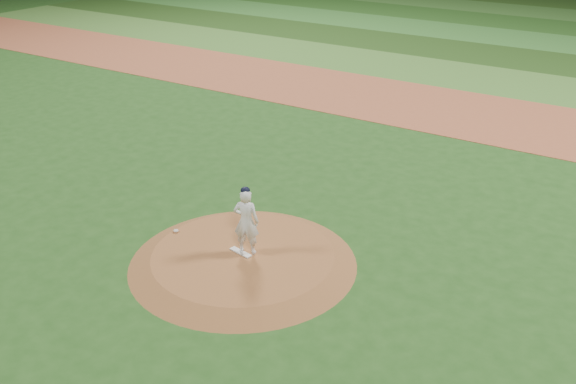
{
  "coord_description": "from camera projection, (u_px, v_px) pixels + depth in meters",
  "views": [
    {
      "loc": [
        8.12,
        -10.57,
        8.22
      ],
      "look_at": [
        0.0,
        2.0,
        1.1
      ],
      "focal_mm": 40.0,
      "sensor_mm": 36.0,
      "label": 1
    }
  ],
  "objects": [
    {
      "name": "outfield_stripe_3",
      "position": [
        559.0,
        27.0,
        41.7
      ],
      "size": [
        70.0,
        5.0,
        0.02
      ],
      "primitive_type": "cube",
      "color": "#224F19",
      "rests_on": "ground"
    },
    {
      "name": "infield_dirt_band",
      "position": [
        447.0,
        110.0,
        26.15
      ],
      "size": [
        70.0,
        6.0,
        0.02
      ],
      "primitive_type": "cube",
      "color": "#A05131",
      "rests_on": "ground"
    },
    {
      "name": "ground",
      "position": [
        243.0,
        263.0,
        15.53
      ],
      "size": [
        120.0,
        120.0,
        0.0
      ],
      "primitive_type": "plane",
      "color": "#214C18",
      "rests_on": "ground"
    },
    {
      "name": "pitchers_mound",
      "position": [
        243.0,
        258.0,
        15.48
      ],
      "size": [
        5.5,
        5.5,
        0.25
      ],
      "primitive_type": "cone",
      "color": "brown",
      "rests_on": "ground"
    },
    {
      "name": "pitching_rubber",
      "position": [
        241.0,
        252.0,
        15.46
      ],
      "size": [
        0.65,
        0.26,
        0.03
      ],
      "primitive_type": "cube",
      "rotation": [
        0.0,
        0.0,
        -0.17
      ],
      "color": "silver",
      "rests_on": "pitchers_mound"
    },
    {
      "name": "outfield_stripe_0",
      "position": [
        488.0,
        79.0,
        30.32
      ],
      "size": [
        70.0,
        5.0,
        0.02
      ],
      "primitive_type": "cube",
      "color": "#42782B",
      "rests_on": "ground"
    },
    {
      "name": "outfield_stripe_1",
      "position": [
        517.0,
        58.0,
        34.11
      ],
      "size": [
        70.0,
        5.0,
        0.02
      ],
      "primitive_type": "cube",
      "color": "#224516",
      "rests_on": "ground"
    },
    {
      "name": "pitcher_on_mound",
      "position": [
        246.0,
        221.0,
        15.12
      ],
      "size": [
        0.71,
        0.59,
        1.74
      ],
      "color": "white",
      "rests_on": "pitchers_mound"
    },
    {
      "name": "outfield_stripe_2",
      "position": [
        540.0,
        41.0,
        37.91
      ],
      "size": [
        70.0,
        5.0,
        0.02
      ],
      "primitive_type": "cube",
      "color": "#33752A",
      "rests_on": "ground"
    },
    {
      "name": "rosin_bag",
      "position": [
        176.0,
        231.0,
        16.38
      ],
      "size": [
        0.13,
        0.13,
        0.07
      ],
      "primitive_type": "ellipsoid",
      "color": "silver",
      "rests_on": "pitchers_mound"
    },
    {
      "name": "outfield_stripe_4",
      "position": [
        574.0,
        15.0,
        45.49
      ],
      "size": [
        70.0,
        5.0,
        0.02
      ],
      "primitive_type": "cube",
      "color": "#346926",
      "rests_on": "ground"
    }
  ]
}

